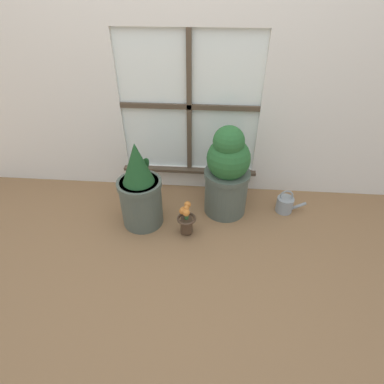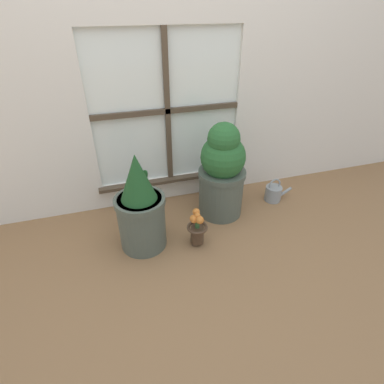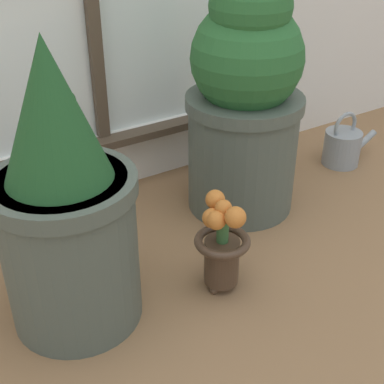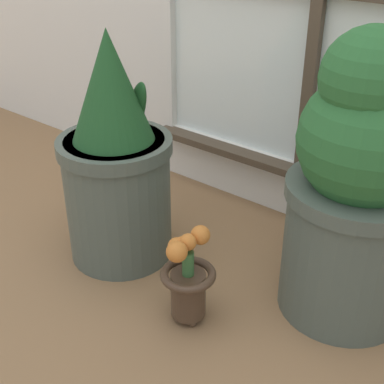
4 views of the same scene
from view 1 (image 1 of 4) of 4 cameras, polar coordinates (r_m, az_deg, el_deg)
The scene contains 6 objects.
ground_plane at distance 2.12m, azimuth -2.08°, elevation -9.28°, with size 10.00×10.00×0.00m, color olive.
wall_with_window at distance 2.19m, azimuth -0.60°, elevation 30.18°, with size 4.40×0.10×2.50m.
potted_plant_left at distance 2.12m, azimuth -9.87°, elevation 0.34°, with size 0.31×0.31×0.65m.
potted_plant_right at distance 2.18m, azimuth 6.72°, elevation 3.66°, with size 0.34×0.34×0.71m.
flower_vase at distance 2.09m, azimuth -1.11°, elevation -5.24°, with size 0.14×0.14×0.25m.
watering_can at distance 2.43m, azimuth 17.30°, elevation -2.20°, with size 0.23×0.13×0.19m.
Camera 1 is at (0.19, -1.47, 1.51)m, focal length 28.00 mm.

